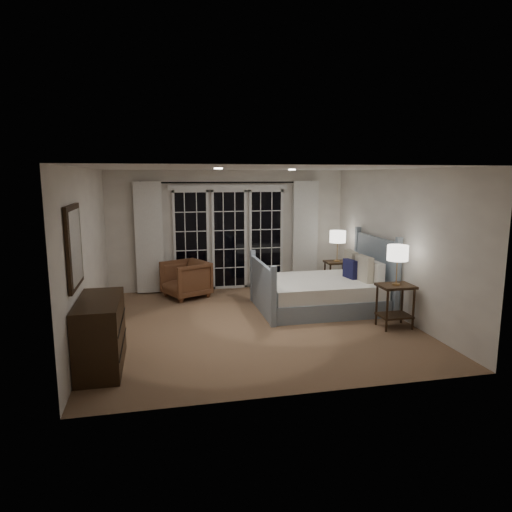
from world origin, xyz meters
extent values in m
plane|color=olive|center=(0.00, 0.00, 0.00)|extent=(5.00, 5.00, 0.00)
plane|color=silver|center=(0.00, 0.00, 2.50)|extent=(5.00, 5.00, 0.00)
cube|color=white|center=(-2.50, 0.00, 1.25)|extent=(0.02, 5.00, 2.50)
cube|color=white|center=(2.50, 0.00, 1.25)|extent=(0.02, 5.00, 2.50)
cube|color=white|center=(0.00, 2.50, 1.25)|extent=(5.00, 0.02, 2.50)
cube|color=white|center=(0.00, -2.50, 1.25)|extent=(5.00, 0.02, 2.50)
cube|color=black|center=(-0.80, 2.47, 1.05)|extent=(0.66, 0.02, 2.02)
cube|color=black|center=(0.00, 2.47, 1.05)|extent=(0.66, 0.02, 2.02)
cube|color=black|center=(0.80, 2.47, 1.05)|extent=(0.66, 0.02, 2.02)
cube|color=white|center=(0.00, 2.46, 2.15)|extent=(2.50, 0.04, 0.10)
cylinder|color=black|center=(0.00, 2.40, 2.25)|extent=(3.50, 0.03, 0.03)
cube|color=white|center=(-1.65, 2.38, 1.15)|extent=(0.55, 0.10, 2.25)
cube|color=white|center=(1.65, 2.38, 1.15)|extent=(0.55, 0.10, 2.25)
cylinder|color=white|center=(0.80, 0.60, 2.49)|extent=(0.12, 0.12, 0.01)
cylinder|color=white|center=(-0.60, -0.40, 2.49)|extent=(0.12, 0.12, 0.01)
cube|color=#8495A0|center=(1.35, 0.58, 0.15)|extent=(2.03, 1.58, 0.30)
cube|color=white|center=(1.35, 0.58, 0.42)|extent=(1.97, 1.52, 0.25)
cube|color=#8495A0|center=(2.42, 0.58, 0.64)|extent=(0.06, 1.58, 1.28)
cube|color=#8495A0|center=(0.28, 0.58, 0.44)|extent=(0.06, 1.58, 0.89)
cube|color=white|center=(2.22, 0.26, 0.72)|extent=(0.14, 0.60, 0.36)
cube|color=white|center=(2.22, 0.90, 0.72)|extent=(0.14, 0.60, 0.36)
cube|color=beige|center=(2.06, 0.30, 0.77)|extent=(0.16, 0.46, 0.45)
cube|color=beige|center=(2.06, 0.86, 0.77)|extent=(0.16, 0.46, 0.45)
cube|color=#151539|center=(1.92, 0.58, 0.71)|extent=(0.15, 0.35, 0.34)
cube|color=#321F10|center=(2.16, -0.64, 0.68)|extent=(0.54, 0.43, 0.04)
cube|color=#321F10|center=(2.16, -0.64, 0.19)|extent=(0.49, 0.39, 0.03)
cylinder|color=#321F10|center=(1.93, -0.82, 0.33)|extent=(0.04, 0.04, 0.66)
cylinder|color=#321F10|center=(2.38, -0.82, 0.33)|extent=(0.04, 0.04, 0.66)
cylinder|color=#321F10|center=(1.93, -0.47, 0.33)|extent=(0.04, 0.04, 0.66)
cylinder|color=#321F10|center=(2.38, -0.47, 0.33)|extent=(0.04, 0.04, 0.66)
cube|color=#321F10|center=(2.16, 1.78, 0.61)|extent=(0.48, 0.38, 0.04)
cube|color=#321F10|center=(2.16, 1.78, 0.17)|extent=(0.44, 0.35, 0.03)
cylinder|color=#321F10|center=(1.96, 1.63, 0.30)|extent=(0.04, 0.04, 0.60)
cylinder|color=#321F10|center=(2.36, 1.63, 0.30)|extent=(0.04, 0.04, 0.60)
cylinder|color=#321F10|center=(1.96, 1.93, 0.30)|extent=(0.04, 0.04, 0.60)
cylinder|color=#321F10|center=(2.36, 1.93, 0.30)|extent=(0.04, 0.04, 0.60)
cylinder|color=#B78749|center=(2.16, -0.64, 0.71)|extent=(0.12, 0.12, 0.02)
cylinder|color=#B78749|center=(2.16, -0.64, 0.90)|extent=(0.02, 0.02, 0.37)
cylinder|color=white|center=(2.16, -0.64, 1.20)|extent=(0.33, 0.33, 0.24)
cylinder|color=#B78749|center=(2.16, 1.78, 0.64)|extent=(0.12, 0.12, 0.02)
cylinder|color=#B78749|center=(2.16, 1.78, 0.83)|extent=(0.02, 0.02, 0.38)
cylinder|color=white|center=(2.16, 1.78, 1.14)|extent=(0.33, 0.33, 0.24)
imported|color=brown|center=(-0.97, 1.92, 0.36)|extent=(1.06, 1.05, 0.73)
cube|color=#321F10|center=(-2.23, -1.26, 0.44)|extent=(0.52, 1.24, 0.88)
cube|color=black|center=(-1.97, -1.26, 0.29)|extent=(0.01, 1.22, 0.01)
cube|color=black|center=(-1.97, -1.26, 0.58)|extent=(0.01, 1.22, 0.01)
cube|color=#321F10|center=(-2.47, -1.26, 1.55)|extent=(0.04, 0.85, 1.00)
cube|color=white|center=(-2.44, -1.26, 1.55)|extent=(0.01, 0.73, 0.88)
camera|label=1|loc=(-1.49, -6.99, 2.39)|focal=32.00mm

